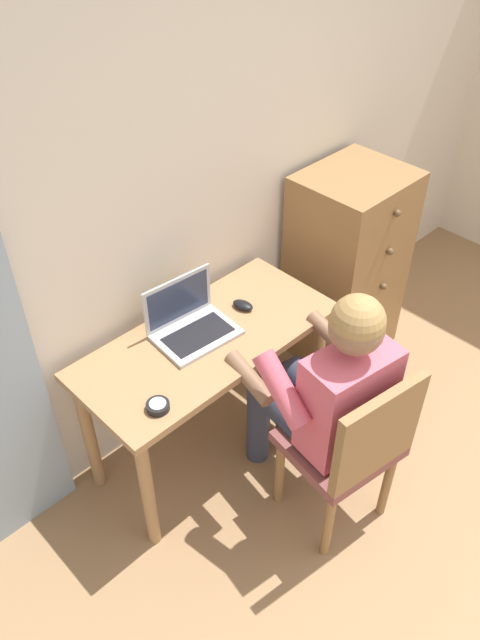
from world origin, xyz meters
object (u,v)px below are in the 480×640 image
object	(u,v)px
desk	(208,358)
laptop	(190,323)
person_seated	(325,388)
desk_clock	(158,406)
dresser	(346,267)
computer_mouse	(243,305)
chair	(352,446)

from	to	relation	value
desk	laptop	bearing A→B (deg)	106.77
person_seated	desk_clock	bearing A→B (deg)	147.87
laptop	desk	bearing A→B (deg)	-73.23
laptop	desk_clock	size ratio (longest dim) A/B	3.99
dresser	laptop	world-z (taller)	dresser
computer_mouse	desk_clock	world-z (taller)	computer_mouse
desk	computer_mouse	xyz separation A→B (m)	(0.25, 0.04, 0.13)
computer_mouse	desk_clock	size ratio (longest dim) A/B	1.11
chair	desk_clock	size ratio (longest dim) A/B	9.92
laptop	computer_mouse	world-z (taller)	laptop
dresser	desk_clock	bearing A→B (deg)	-171.55
laptop	desk_clock	distance (m)	0.45
chair	person_seated	xyz separation A→B (m)	(0.02, 0.18, 0.18)
chair	person_seated	bearing A→B (deg)	82.22
dresser	desk_clock	size ratio (longest dim) A/B	12.10
dresser	person_seated	xyz separation A→B (m)	(-0.88, -0.57, 0.14)
desk	laptop	distance (m)	0.19
desk	person_seated	xyz separation A→B (m)	(0.16, -0.52, 0.08)
computer_mouse	person_seated	bearing A→B (deg)	-111.32
dresser	person_seated	size ratio (longest dim) A/B	0.90
dresser	laptop	xyz separation A→B (m)	(-1.07, 0.03, 0.23)
desk	desk_clock	size ratio (longest dim) A/B	13.02
laptop	computer_mouse	size ratio (longest dim) A/B	3.59
chair	desk_clock	distance (m)	0.79
chair	computer_mouse	size ratio (longest dim) A/B	8.92
chair	computer_mouse	bearing A→B (deg)	81.09
person_seated	dresser	bearing A→B (deg)	32.66
desk	person_seated	world-z (taller)	person_seated
chair	computer_mouse	distance (m)	0.78
desk_clock	desk	bearing A→B (deg)	22.85
desk	dresser	world-z (taller)	dresser
chair	desk_clock	world-z (taller)	chair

